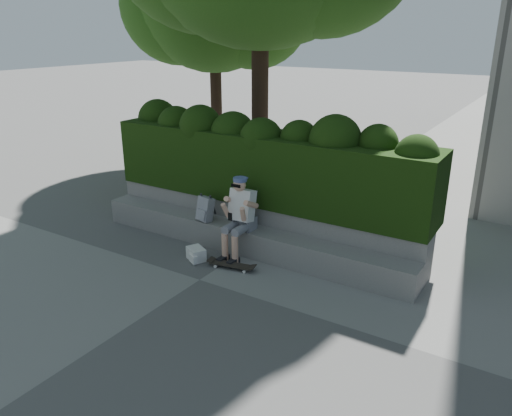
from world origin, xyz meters
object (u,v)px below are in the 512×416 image
Objects in this scene: person at (240,214)px; skateboard at (232,265)px; backpack_plaid at (205,209)px; backpack_ground at (196,254)px.

person is 0.86m from skateboard.
person is at bearing 8.13° from backpack_plaid.
skateboard is 0.69m from backpack_ground.
skateboard is 1.25m from backpack_plaid.
backpack_plaid is at bearing 140.22° from backpack_ground.
backpack_ground is (-0.68, -0.05, 0.04)m from skateboard.
backpack_ground reaches higher than skateboard.
skateboard is at bearing 31.43° from backpack_ground.
person reaches higher than backpack_plaid.
person is 0.99m from backpack_ground.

